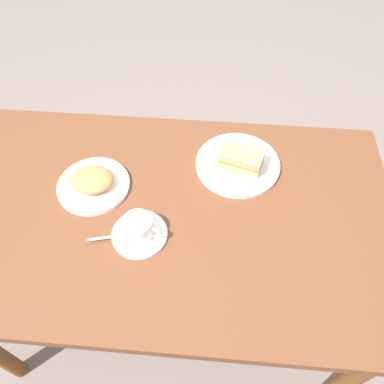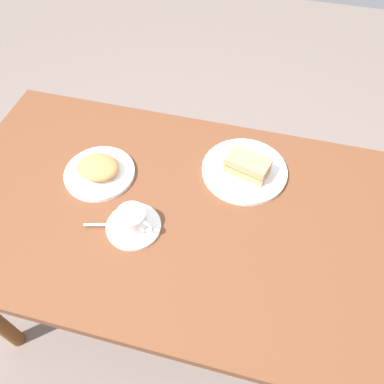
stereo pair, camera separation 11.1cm
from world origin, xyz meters
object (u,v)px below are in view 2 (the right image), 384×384
object	(u,v)px
dining_table	(167,224)
coffee_cup	(132,219)
coffee_saucer	(134,226)
spoon	(107,225)
sandwich_plate	(244,170)
side_plate	(100,173)
sandwich_front	(247,165)

from	to	relation	value
dining_table	coffee_cup	distance (m)	0.17
coffee_saucer	spoon	size ratio (longest dim) A/B	1.59
sandwich_plate	coffee_cup	size ratio (longest dim) A/B	2.48
side_plate	sandwich_front	bearing A→B (deg)	-165.39
coffee_saucer	coffee_cup	world-z (taller)	coffee_cup
dining_table	coffee_cup	size ratio (longest dim) A/B	12.37
dining_table	sandwich_front	size ratio (longest dim) A/B	9.09
coffee_saucer	sandwich_front	bearing A→B (deg)	-135.28
spoon	sandwich_front	bearing A→B (deg)	-140.11
coffee_saucer	side_plate	world-z (taller)	side_plate
side_plate	coffee_cup	bearing A→B (deg)	137.19
dining_table	side_plate	size ratio (longest dim) A/B	6.09
sandwich_plate	side_plate	bearing A→B (deg)	15.80
sandwich_front	dining_table	bearing A→B (deg)	41.36
coffee_saucer	spoon	bearing A→B (deg)	14.23
sandwich_plate	sandwich_front	size ratio (longest dim) A/B	1.82
coffee_saucer	side_plate	distance (m)	0.23
coffee_cup	side_plate	bearing A→B (deg)	-42.81
side_plate	dining_table	bearing A→B (deg)	163.70
sandwich_front	coffee_cup	bearing A→B (deg)	44.95
coffee_cup	spoon	world-z (taller)	coffee_cup
dining_table	sandwich_plate	bearing A→B (deg)	-136.50
sandwich_front	spoon	distance (m)	0.46
sandwich_plate	coffee_cup	distance (m)	0.39
spoon	sandwich_plate	bearing A→B (deg)	-138.79
sandwich_front	side_plate	world-z (taller)	sandwich_front
sandwich_plate	spoon	distance (m)	0.46
side_plate	sandwich_plate	bearing A→B (deg)	-164.20
coffee_cup	spoon	xyz separation A→B (m)	(0.08, 0.02, -0.03)
dining_table	spoon	distance (m)	0.20
spoon	side_plate	world-z (taller)	spoon
coffee_cup	side_plate	world-z (taller)	coffee_cup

